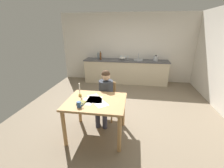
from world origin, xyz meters
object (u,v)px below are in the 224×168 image
(coffee_mug, at_px, (79,104))
(book_magazine, at_px, (81,103))
(chair_at_table, at_px, (107,98))
(wine_glass_by_kettle, at_px, (125,56))
(stovetop_kettle, at_px, (156,58))
(bottle_vinegar, at_px, (100,56))
(sink_unit, at_px, (138,60))
(wine_glass_back_right, at_px, (121,56))
(wine_glass_back_left, at_px, (122,56))
(mixing_bowl, at_px, (122,58))
(bottle_oil, at_px, (98,56))
(wine_glass_near_sink, at_px, (128,56))
(person_seated, at_px, (105,93))
(dining_table, at_px, (96,106))
(candlestick, at_px, (80,93))

(coffee_mug, xyz_separation_m, book_magazine, (-0.01, 0.13, -0.04))
(chair_at_table, height_order, wine_glass_by_kettle, wine_glass_by_kettle)
(stovetop_kettle, bearing_deg, book_magazine, -115.74)
(coffee_mug, distance_m, bottle_vinegar, 3.54)
(book_magazine, bearing_deg, coffee_mug, -77.94)
(sink_unit, distance_m, wine_glass_back_right, 0.71)
(coffee_mug, distance_m, wine_glass_back_left, 3.75)
(book_magazine, bearing_deg, mixing_bowl, 92.82)
(book_magazine, relative_size, bottle_oil, 0.63)
(bottle_oil, distance_m, wine_glass_by_kettle, 1.05)
(wine_glass_near_sink, bearing_deg, wine_glass_by_kettle, 180.00)
(book_magazine, relative_size, stovetop_kettle, 0.77)
(wine_glass_back_left, relative_size, wine_glass_back_right, 1.00)
(wine_glass_near_sink, bearing_deg, chair_at_table, -96.58)
(bottle_vinegar, bearing_deg, book_magazine, -83.03)
(person_seated, xyz_separation_m, wine_glass_by_kettle, (0.22, 2.89, 0.33))
(dining_table, distance_m, wine_glass_back_right, 3.45)
(person_seated, relative_size, stovetop_kettle, 5.43)
(wine_glass_back_right, bearing_deg, dining_table, -91.94)
(candlestick, bearing_deg, stovetop_kettle, 60.18)
(wine_glass_near_sink, distance_m, wine_glass_by_kettle, 0.11)
(bottle_oil, relative_size, bottle_vinegar, 0.86)
(candlestick, relative_size, wine_glass_back_right, 1.78)
(mixing_bowl, relative_size, wine_glass_back_right, 1.58)
(coffee_mug, relative_size, candlestick, 0.42)
(dining_table, distance_m, sink_unit, 3.40)
(bottle_oil, xyz_separation_m, wine_glass_back_right, (0.88, 0.08, -0.01))
(book_magazine, xyz_separation_m, wine_glass_back_left, (0.39, 3.60, 0.23))
(chair_at_table, bearing_deg, dining_table, -96.91)
(book_magazine, bearing_deg, sink_unit, 82.70)
(bottle_vinegar, bearing_deg, sink_unit, 2.89)
(coffee_mug, distance_m, wine_glass_near_sink, 3.78)
(dining_table, bearing_deg, wine_glass_by_kettle, 85.24)
(dining_table, bearing_deg, wine_glass_near_sink, 83.35)
(person_seated, relative_size, wine_glass_back_right, 7.76)
(person_seated, xyz_separation_m, wine_glass_back_right, (0.05, 2.89, 0.33))
(wine_glass_by_kettle, xyz_separation_m, wine_glass_back_left, (-0.12, 0.00, 0.00))
(candlestick, xyz_separation_m, wine_glass_back_right, (0.48, 3.29, 0.17))
(coffee_mug, bearing_deg, person_seated, 70.91)
(candlestick, xyz_separation_m, wine_glass_near_sink, (0.76, 3.29, 0.17))
(wine_glass_by_kettle, height_order, wine_glass_back_left, same)
(coffee_mug, bearing_deg, sink_unit, 73.98)
(wine_glass_near_sink, bearing_deg, wine_glass_back_right, 180.00)
(wine_glass_near_sink, xyz_separation_m, wine_glass_back_right, (-0.28, 0.00, 0.00))
(wine_glass_back_right, bearing_deg, wine_glass_near_sink, 0.00)
(wine_glass_near_sink, bearing_deg, candlestick, -103.03)
(wine_glass_back_left, bearing_deg, bottle_oil, -175.35)
(stovetop_kettle, xyz_separation_m, wine_glass_back_right, (-1.32, 0.15, 0.01))
(coffee_mug, xyz_separation_m, wine_glass_by_kettle, (0.50, 3.73, 0.19))
(wine_glass_near_sink, bearing_deg, sink_unit, -19.62)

